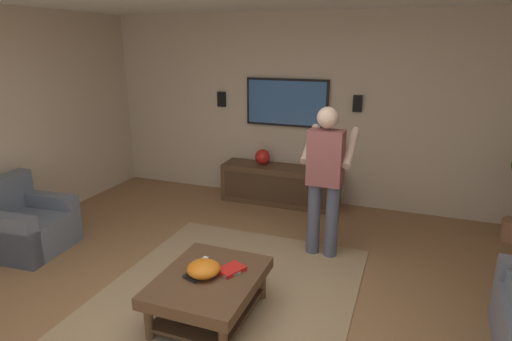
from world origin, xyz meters
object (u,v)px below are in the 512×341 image
bowl (204,269)px  remote_white (202,261)px  media_console (280,185)px  vase_round (263,157)px  tv (287,103)px  remote_black (191,278)px  remote_grey (232,275)px  wall_speaker_left (358,104)px  coffee_table (209,287)px  person_standing (325,174)px  wall_speaker_right (222,99)px  book (231,270)px  armchair (25,226)px

bowl → remote_white: 0.22m
media_console → remote_white: bearing=2.2°
vase_round → media_console: bearing=-98.6°
tv → remote_black: size_ratio=7.95×
remote_grey → wall_speaker_left: 3.20m
bowl → coffee_table: bearing=-79.1°
coffee_table → remote_black: remote_black is taller
media_console → remote_grey: bearing=9.1°
coffee_table → remote_white: size_ratio=6.67×
person_standing → vase_round: size_ratio=7.45×
media_console → coffee_table: bearing=5.2°
media_console → remote_black: bearing=2.8°
media_console → wall_speaker_left: bearing=104.4°
tv → wall_speaker_left: (0.01, -0.99, 0.03)m
media_console → remote_white: (-2.60, -0.10, 0.14)m
wall_speaker_right → book: bearing=-153.9°
remote_black → wall_speaker_right: 3.50m
bowl → book: bowl is taller
media_console → person_standing: person_standing is taller
coffee_table → person_standing: 1.72m
coffee_table → remote_white: bearing=40.8°
armchair → remote_white: armchair is taller
tv → media_console: bearing=0.0°
armchair → wall_speaker_left: bearing=34.7°
bowl → wall_speaker_left: (3.04, -0.77, 1.01)m
bowl → remote_white: size_ratio=1.86×
remote_grey → wall_speaker_left: size_ratio=0.68×
remote_white → remote_grey: (-0.11, -0.33, 0.00)m
bowl → vase_round: (2.83, 0.50, 0.20)m
vase_round → book: bearing=-165.6°
tv → book: 3.09m
person_standing → wall_speaker_right: bearing=53.3°
tv → remote_black: (-3.13, -0.14, -1.02)m
armchair → remote_grey: armchair is taller
person_standing → remote_black: bearing=156.7°
remote_grey → wall_speaker_right: size_ratio=0.68×
remote_black → remote_white: bearing=-64.3°
tv → wall_speaker_right: tv is taller
coffee_table → vase_round: 2.90m
book → bowl: bearing=151.9°
book → wall_speaker_right: wall_speaker_right is taller
remote_grey → armchair: bearing=-57.9°
tv → wall_speaker_right: bearing=-90.7°
coffee_table → remote_grey: size_ratio=6.67×
remote_grey → coffee_table: bearing=-30.2°
wall_speaker_left → coffee_table: bearing=166.4°
armchair → remote_black: (-0.50, -2.39, 0.13)m
remote_black → remote_grey: same height
coffee_table → remote_grey: 0.22m
remote_white → coffee_table: bearing=45.4°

